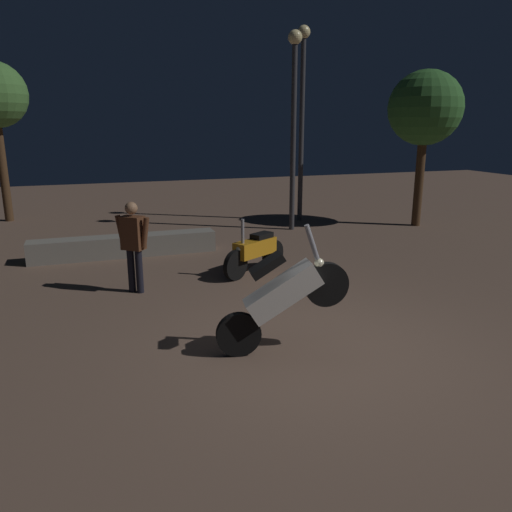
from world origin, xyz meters
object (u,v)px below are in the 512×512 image
Objects in this scene: streetlamp_far at (294,107)px; person_rider_beside at (133,240)px; streetlamp_near at (302,102)px; motorcycle_white_foreground at (282,296)px; motorcycle_orange_parked_left at (255,251)px.

person_rider_beside is at bearing -139.25° from streetlamp_far.
person_rider_beside is 0.29× the size of streetlamp_near.
motorcycle_white_foreground is 3.43m from motorcycle_orange_parked_left.
streetlamp_near is at bearing 173.87° from person_rider_beside.
person_rider_beside is (-1.48, 2.96, 0.17)m from motorcycle_white_foreground.
streetlamp_far reaches higher than person_rider_beside.
streetlamp_near is (5.30, 5.07, 2.47)m from person_rider_beside.
motorcycle_white_foreground is at bearing -114.06° from streetlamp_far.
person_rider_beside is at bearing -136.30° from streetlamp_near.
motorcycle_white_foreground is 1.12× the size of motorcycle_orange_parked_left.
motorcycle_white_foreground is 0.33× the size of streetlamp_far.
motorcycle_orange_parked_left is (0.80, 3.32, -0.31)m from motorcycle_white_foreground.
person_rider_beside is at bearing -21.41° from motorcycle_orange_parked_left.
streetlamp_near is at bearing 73.60° from motorcycle_white_foreground.
person_rider_beside is (-2.28, -0.37, 0.48)m from motorcycle_orange_parked_left.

